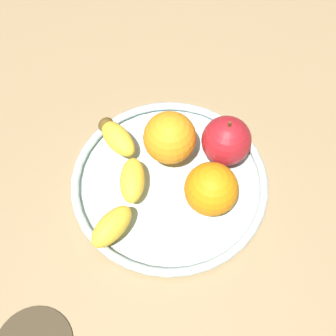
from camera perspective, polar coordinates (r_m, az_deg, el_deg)
ground_plane at (r=68.94cm, az=0.00°, el=-2.87°), size 154.25×154.25×4.00cm
fruit_bowl at (r=66.37cm, az=0.00°, el=-1.70°), size 28.46×28.46×1.80cm
banana at (r=64.09cm, az=-6.16°, el=-1.17°), size 21.67×7.67×3.45cm
apple at (r=65.25cm, az=7.08°, el=3.40°), size 7.11×7.11×7.91cm
orange_center at (r=60.92cm, az=5.21°, el=-2.64°), size 7.28×7.28×7.28cm
orange_front_left at (r=64.76cm, az=0.00°, el=3.80°), size 7.57×7.57×7.57cm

